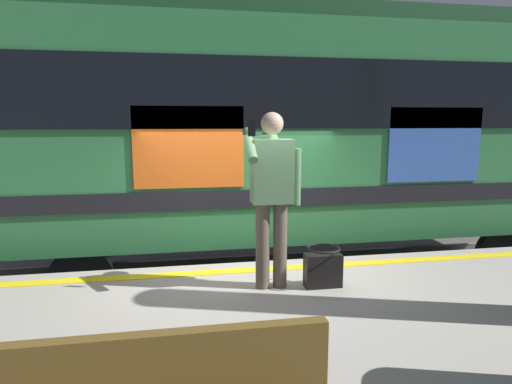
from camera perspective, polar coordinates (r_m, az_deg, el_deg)
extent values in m
plane|color=#4C4742|center=(5.68, -1.22, -18.32)|extent=(24.04, 24.04, 0.00)
cube|color=yellow|center=(5.03, -0.71, -10.15)|extent=(14.13, 0.16, 0.01)
cube|color=slate|center=(6.82, -2.97, -12.73)|extent=(18.75, 0.08, 0.16)
cube|color=slate|center=(8.16, -4.25, -8.99)|extent=(18.75, 0.08, 0.16)
cube|color=#2D723F|center=(7.23, 4.52, 7.84)|extent=(9.63, 2.89, 3.01)
cube|color=#1B4426|center=(7.37, 4.69, 20.57)|extent=(9.44, 2.66, 0.24)
cube|color=black|center=(5.84, 8.30, 12.62)|extent=(9.15, 0.03, 0.90)
cube|color=black|center=(5.91, 8.00, -0.61)|extent=(9.15, 0.03, 0.24)
cube|color=#3359B2|center=(6.56, 22.37, 5.72)|extent=(1.38, 0.02, 1.02)
cube|color=#D85919|center=(5.54, -8.73, 5.78)|extent=(1.38, 0.02, 1.02)
cylinder|color=black|center=(6.32, -21.85, -10.37)|extent=(0.84, 0.12, 0.84)
cylinder|color=black|center=(8.50, -18.76, -5.20)|extent=(0.84, 0.12, 0.84)
cylinder|color=black|center=(7.93, 29.29, -6.95)|extent=(0.84, 0.12, 0.84)
cylinder|color=black|center=(9.76, 20.69, -3.48)|extent=(0.84, 0.12, 0.84)
cylinder|color=brown|center=(4.44, 3.16, -6.92)|extent=(0.14, 0.14, 0.88)
cylinder|color=brown|center=(4.41, 0.87, -7.05)|extent=(0.14, 0.14, 0.88)
cube|color=#4C724C|center=(4.28, 2.08, 2.72)|extent=(0.40, 0.24, 0.63)
sphere|color=#4C724C|center=(4.41, 1.66, 6.74)|extent=(0.20, 0.20, 0.20)
sphere|color=beige|center=(4.25, 2.11, 8.93)|extent=(0.22, 0.22, 0.22)
cylinder|color=#4C724C|center=(4.34, 5.30, 1.95)|extent=(0.09, 0.09, 0.56)
cylinder|color=#4C724C|center=(4.13, -0.80, 6.15)|extent=(0.09, 0.42, 0.33)
cube|color=black|center=(4.03, -0.57, 8.35)|extent=(0.07, 0.02, 0.15)
cube|color=black|center=(4.56, 8.73, -10.09)|extent=(0.38, 0.16, 0.34)
torus|color=black|center=(4.49, 8.81, -7.29)|extent=(0.34, 0.34, 0.02)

